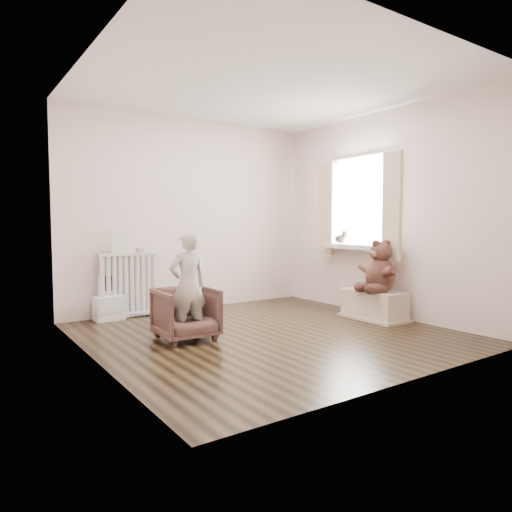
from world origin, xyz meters
TOP-DOWN VIEW (x-y plane):
  - floor at (0.00, 0.00)m, footprint 3.60×3.60m
  - ceiling at (0.00, 0.00)m, footprint 3.60×3.60m
  - back_wall at (0.00, 1.80)m, footprint 3.60×0.02m
  - front_wall at (0.00, -1.80)m, footprint 3.60×0.02m
  - left_wall at (-1.80, 0.00)m, footprint 0.02×3.60m
  - right_wall at (1.80, 0.00)m, footprint 0.02×3.60m
  - window at (1.76, 0.30)m, footprint 0.03×0.90m
  - window_sill at (1.67, 0.30)m, footprint 0.22×1.10m
  - curtain_left at (1.65, -0.27)m, footprint 0.06×0.26m
  - curtain_right at (1.65, 0.87)m, footprint 0.06×0.26m
  - radiator at (-0.94, 1.68)m, footprint 0.77×0.15m
  - paper_doll at (-1.06, 1.68)m, footprint 0.18×0.02m
  - tin_a at (-0.79, 1.68)m, footprint 0.10×0.10m
  - tin_b at (-0.75, 1.68)m, footprint 0.08×0.08m
  - toy_vanity at (-1.20, 1.65)m, footprint 0.34×0.24m
  - armchair at (-0.83, 0.27)m, footprint 0.58×0.60m
  - child at (-0.83, 0.22)m, footprint 0.40×0.27m
  - toy_bench at (1.52, -0.13)m, footprint 0.40×0.75m
  - teddy_bear at (1.51, -0.23)m, footprint 0.55×0.45m
  - plush_cat at (1.66, 0.59)m, footprint 0.19×0.25m

SIDE VIEW (x-z plane):
  - floor at x=0.00m, z-range -0.01..0.01m
  - toy_bench at x=1.52m, z-range 0.02..0.38m
  - armchair at x=-0.83m, z-range 0.00..0.53m
  - toy_vanity at x=-1.20m, z-range 0.01..0.54m
  - radiator at x=-0.94m, z-range -0.02..0.80m
  - child at x=-0.83m, z-range 0.02..1.10m
  - teddy_bear at x=1.51m, z-range 0.36..0.98m
  - tin_b at x=-0.75m, z-range 0.81..0.85m
  - tin_a at x=-0.79m, z-range 0.81..0.87m
  - window_sill at x=1.67m, z-range 0.84..0.90m
  - paper_doll at x=-1.06m, z-range 0.81..1.10m
  - plush_cat at x=1.66m, z-range 0.91..1.09m
  - back_wall at x=0.00m, z-range 0.00..2.60m
  - front_wall at x=0.00m, z-range 0.00..2.60m
  - left_wall at x=-1.80m, z-range 0.00..2.60m
  - right_wall at x=1.80m, z-range 0.00..2.60m
  - curtain_left at x=1.65m, z-range 0.74..2.04m
  - curtain_right at x=1.65m, z-range 0.74..2.04m
  - window at x=1.76m, z-range 0.90..2.00m
  - ceiling at x=0.00m, z-range 2.60..2.60m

